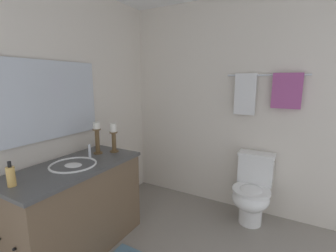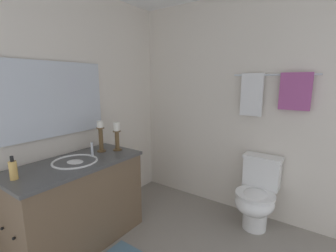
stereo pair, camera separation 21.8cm
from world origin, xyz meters
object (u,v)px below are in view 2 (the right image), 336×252
(sink_basin, at_px, (75,166))
(towel_near_vanity, at_px, (252,95))
(toilet, at_px, (257,195))
(vanity_cabinet, at_px, (78,203))
(soap_bottle, at_px, (13,170))
(mirror, at_px, (53,100))
(towel_bar, at_px, (274,75))
(candle_holder_tall, at_px, (117,136))
(candle_holder_short, at_px, (101,136))
(towel_center, at_px, (295,91))

(sink_basin, bearing_deg, towel_near_vanity, 51.00)
(toilet, bearing_deg, sink_basin, -137.62)
(vanity_cabinet, distance_m, soap_bottle, 0.68)
(mirror, relative_size, towel_bar, 1.30)
(soap_bottle, xyz_separation_m, towel_near_vanity, (1.16, 1.89, 0.50))
(sink_basin, bearing_deg, vanity_cabinet, -90.00)
(candle_holder_tall, relative_size, candle_holder_short, 0.93)
(vanity_cabinet, bearing_deg, towel_bar, 46.68)
(soap_bottle, bearing_deg, candle_holder_tall, 85.79)
(vanity_cabinet, distance_m, mirror, 0.99)
(mirror, height_order, towel_bar, mirror)
(sink_basin, height_order, candle_holder_short, candle_holder_short)
(towel_bar, bearing_deg, candle_holder_short, -142.59)
(towel_bar, bearing_deg, toilet, -97.03)
(candle_holder_short, distance_m, towel_center, 1.97)
(sink_basin, bearing_deg, soap_bottle, -93.20)
(candle_holder_tall, xyz_separation_m, candle_holder_short, (-0.10, -0.12, 0.01))
(vanity_cabinet, bearing_deg, sink_basin, 90.00)
(candle_holder_tall, distance_m, towel_near_vanity, 1.49)
(candle_holder_tall, xyz_separation_m, toilet, (1.27, 0.72, -0.60))
(vanity_cabinet, height_order, candle_holder_tall, candle_holder_tall)
(candle_holder_tall, relative_size, towel_center, 0.82)
(towel_bar, bearing_deg, soap_bottle, -125.63)
(towel_near_vanity, bearing_deg, soap_bottle, -121.60)
(vanity_cabinet, xyz_separation_m, toilet, (1.31, 1.20, -0.04))
(vanity_cabinet, relative_size, toilet, 1.58)
(candle_holder_tall, xyz_separation_m, towel_center, (1.50, 0.93, 0.46))
(mirror, relative_size, soap_bottle, 5.93)
(vanity_cabinet, distance_m, candle_holder_short, 0.67)
(candle_holder_tall, xyz_separation_m, soap_bottle, (-0.07, -0.96, -0.08))
(candle_holder_short, distance_m, towel_bar, 1.87)
(towel_bar, bearing_deg, towel_near_vanity, -174.97)
(candle_holder_tall, distance_m, toilet, 1.58)
(towel_near_vanity, bearing_deg, towel_bar, 5.03)
(sink_basin, relative_size, towel_near_vanity, 0.89)
(towel_bar, distance_m, towel_near_vanity, 0.29)
(candle_holder_tall, relative_size, soap_bottle, 1.65)
(towel_near_vanity, xyz_separation_m, towel_center, (0.41, 0.00, 0.05))
(towel_center, bearing_deg, vanity_cabinet, -137.75)
(sink_basin, xyz_separation_m, toilet, (1.31, 1.20, -0.41))
(mirror, height_order, candle_holder_short, mirror)
(mirror, bearing_deg, candle_holder_tall, 55.72)
(mirror, xyz_separation_m, candle_holder_short, (0.22, 0.35, -0.38))
(candle_holder_tall, height_order, towel_center, towel_center)
(towel_bar, height_order, towel_center, towel_center)
(mirror, xyz_separation_m, soap_bottle, (0.25, -0.49, -0.48))
(candle_holder_short, bearing_deg, toilet, 31.73)
(soap_bottle, bearing_deg, towel_bar, 54.37)
(candle_holder_tall, bearing_deg, candle_holder_short, -129.88)
(mirror, height_order, towel_center, mirror)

